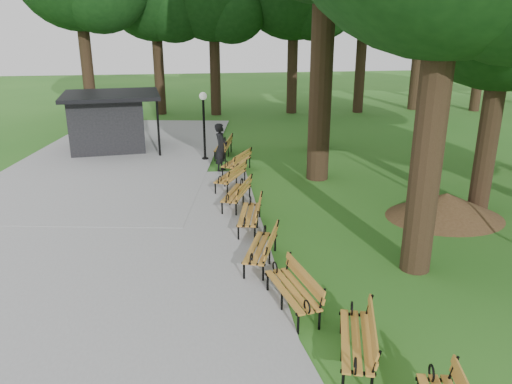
{
  "coord_description": "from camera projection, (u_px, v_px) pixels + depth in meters",
  "views": [
    {
      "loc": [
        -2.07,
        -7.71,
        5.58
      ],
      "look_at": [
        -0.19,
        5.2,
        1.1
      ],
      "focal_mm": 35.01,
      "sensor_mm": 36.0,
      "label": 1
    }
  ],
  "objects": [
    {
      "name": "person",
      "position": [
        221.0,
        148.0,
        19.27
      ],
      "size": [
        0.67,
        0.81,
        1.89
      ],
      "primitive_type": "imported",
      "rotation": [
        0.0,
        0.0,
        1.19
      ],
      "color": "black",
      "rests_on": "ground"
    },
    {
      "name": "kiosk",
      "position": [
        108.0,
        122.0,
        22.42
      ],
      "size": [
        4.44,
        3.95,
        2.58
      ],
      "primitive_type": null,
      "rotation": [
        0.0,
        0.0,
        0.09
      ],
      "color": "black",
      "rests_on": "ground"
    },
    {
      "name": "bench_2",
      "position": [
        356.0,
        341.0,
        8.47
      ],
      "size": [
        1.16,
        2.0,
        0.88
      ],
      "primitive_type": null,
      "rotation": [
        0.0,
        0.0,
        -1.86
      ],
      "color": "#B37729",
      "rests_on": "ground"
    },
    {
      "name": "bench_6",
      "position": [
        236.0,
        193.0,
        15.7
      ],
      "size": [
        1.3,
        2.0,
        0.88
      ],
      "primitive_type": null,
      "rotation": [
        0.0,
        0.0,
        -1.95
      ],
      "color": "#B37729",
      "rests_on": "ground"
    },
    {
      "name": "bench_4",
      "position": [
        261.0,
        248.0,
        11.92
      ],
      "size": [
        1.25,
        2.0,
        0.88
      ],
      "primitive_type": null,
      "rotation": [
        0.0,
        0.0,
        -1.92
      ],
      "color": "#B37729",
      "rests_on": "ground"
    },
    {
      "name": "lamp_post",
      "position": [
        204.0,
        111.0,
        20.46
      ],
      "size": [
        0.32,
        0.32,
        2.85
      ],
      "color": "black",
      "rests_on": "ground"
    },
    {
      "name": "bench_5",
      "position": [
        249.0,
        215.0,
        13.99
      ],
      "size": [
        1.05,
        2.0,
        0.88
      ],
      "primitive_type": null,
      "rotation": [
        0.0,
        0.0,
        -1.8
      ],
      "color": "#B37729",
      "rests_on": "ground"
    },
    {
      "name": "bench_3",
      "position": [
        292.0,
        290.0,
        10.06
      ],
      "size": [
        0.99,
        1.99,
        0.88
      ],
      "primitive_type": null,
      "rotation": [
        0.0,
        0.0,
        -1.38
      ],
      "color": "#B37729",
      "rests_on": "ground"
    },
    {
      "name": "dirt_mound",
      "position": [
        446.0,
        205.0,
        14.86
      ],
      "size": [
        2.95,
        2.95,
        0.76
      ],
      "primitive_type": "cone",
      "color": "#47301C",
      "rests_on": "ground"
    },
    {
      "name": "ground",
      "position": [
        306.0,
        337.0,
        9.31
      ],
      "size": [
        100.0,
        100.0,
        0.0
      ],
      "primitive_type": "plane",
      "color": "#27621C",
      "rests_on": "ground"
    },
    {
      "name": "path",
      "position": [
        107.0,
        274.0,
        11.56
      ],
      "size": [
        12.0,
        38.0,
        0.06
      ],
      "primitive_type": "cube",
      "color": "gray",
      "rests_on": "ground"
    },
    {
      "name": "bench_7",
      "position": [
        230.0,
        176.0,
        17.43
      ],
      "size": [
        1.45,
        1.98,
        0.88
      ],
      "primitive_type": null,
      "rotation": [
        0.0,
        0.0,
        -2.06
      ],
      "color": "#B37729",
      "rests_on": "ground"
    },
    {
      "name": "bench_8",
      "position": [
        236.0,
        162.0,
        19.22
      ],
      "size": [
        1.49,
        1.97,
        0.88
      ],
      "primitive_type": null,
      "rotation": [
        0.0,
        0.0,
        -2.08
      ],
      "color": "#B37729",
      "rests_on": "ground"
    },
    {
      "name": "bench_9",
      "position": [
        223.0,
        147.0,
        21.55
      ],
      "size": [
        1.08,
        2.0,
        0.88
      ],
      "primitive_type": null,
      "rotation": [
        0.0,
        0.0,
        -1.82
      ],
      "color": "#B37729",
      "rests_on": "ground"
    }
  ]
}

